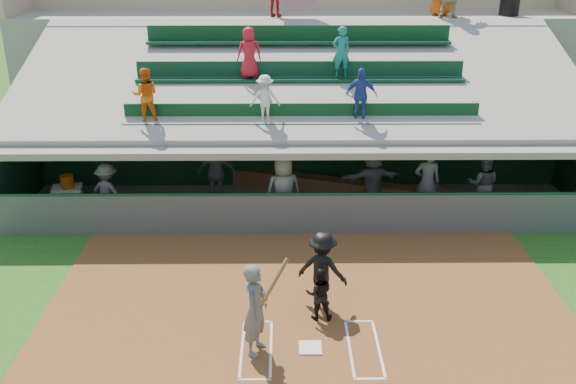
{
  "coord_description": "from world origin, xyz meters",
  "views": [
    {
      "loc": [
        -0.52,
        -10.13,
        7.41
      ],
      "look_at": [
        -0.39,
        3.5,
        1.8
      ],
      "focal_mm": 40.0,
      "sensor_mm": 36.0,
      "label": 1
    }
  ],
  "objects_px": {
    "home_plate": "(310,348)",
    "white_table": "(68,198)",
    "trash_bin": "(510,1)",
    "catcher": "(319,294)",
    "water_cooler": "(67,181)",
    "batter_at_plate": "(256,309)"
  },
  "relations": [
    {
      "from": "catcher",
      "to": "water_cooler",
      "type": "bearing_deg",
      "value": -38.15
    },
    {
      "from": "water_cooler",
      "to": "trash_bin",
      "type": "distance_m",
      "value": 15.81
    },
    {
      "from": "water_cooler",
      "to": "trash_bin",
      "type": "height_order",
      "value": "trash_bin"
    },
    {
      "from": "batter_at_plate",
      "to": "catcher",
      "type": "distance_m",
      "value": 1.69
    },
    {
      "from": "batter_at_plate",
      "to": "water_cooler",
      "type": "distance_m",
      "value": 8.53
    },
    {
      "from": "catcher",
      "to": "trash_bin",
      "type": "xyz_separation_m",
      "value": [
        7.16,
        11.75,
        4.51
      ]
    },
    {
      "from": "catcher",
      "to": "water_cooler",
      "type": "height_order",
      "value": "catcher"
    },
    {
      "from": "catcher",
      "to": "home_plate",
      "type": "bearing_deg",
      "value": 79.25
    },
    {
      "from": "white_table",
      "to": "trash_bin",
      "type": "xyz_separation_m",
      "value": [
        13.93,
        6.28,
        4.71
      ]
    },
    {
      "from": "home_plate",
      "to": "white_table",
      "type": "xyz_separation_m",
      "value": [
        -6.56,
        6.52,
        0.35
      ]
    },
    {
      "from": "batter_at_plate",
      "to": "water_cooler",
      "type": "bearing_deg",
      "value": 130.03
    },
    {
      "from": "batter_at_plate",
      "to": "trash_bin",
      "type": "bearing_deg",
      "value": 56.86
    },
    {
      "from": "home_plate",
      "to": "trash_bin",
      "type": "bearing_deg",
      "value": 60.04
    },
    {
      "from": "batter_at_plate",
      "to": "white_table",
      "type": "height_order",
      "value": "batter_at_plate"
    },
    {
      "from": "water_cooler",
      "to": "batter_at_plate",
      "type": "bearing_deg",
      "value": -49.97
    },
    {
      "from": "batter_at_plate",
      "to": "catcher",
      "type": "relative_size",
      "value": 1.72
    },
    {
      "from": "home_plate",
      "to": "batter_at_plate",
      "type": "height_order",
      "value": "batter_at_plate"
    },
    {
      "from": "home_plate",
      "to": "batter_at_plate",
      "type": "relative_size",
      "value": 0.22
    },
    {
      "from": "water_cooler",
      "to": "trash_bin",
      "type": "bearing_deg",
      "value": 24.5
    },
    {
      "from": "white_table",
      "to": "water_cooler",
      "type": "height_order",
      "value": "water_cooler"
    },
    {
      "from": "white_table",
      "to": "trash_bin",
      "type": "relative_size",
      "value": 0.8
    },
    {
      "from": "home_plate",
      "to": "white_table",
      "type": "bearing_deg",
      "value": 135.18
    }
  ]
}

